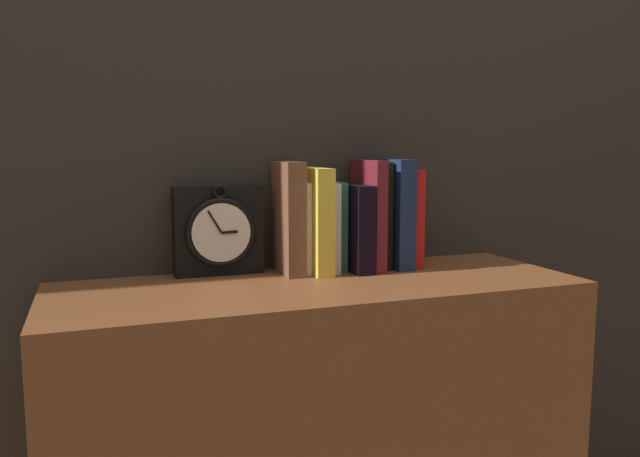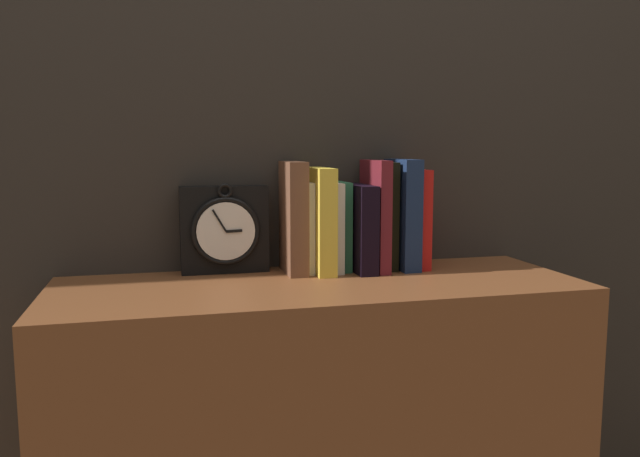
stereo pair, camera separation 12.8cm
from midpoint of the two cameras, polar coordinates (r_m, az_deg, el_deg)
name	(u,v)px [view 1 (the left image)]	position (r m, az deg, el deg)	size (l,w,h in m)	color
wall_back	(287,54)	(1.50, -5.54, 15.66)	(6.00, 0.05, 2.60)	#2D2823
clock	(219,231)	(1.40, -11.86, -0.22)	(0.19, 0.06, 0.20)	black
book_slot0_brown	(289,218)	(1.39, -5.53, 0.96)	(0.04, 0.13, 0.25)	brown
book_slot1_white	(300,227)	(1.41, -4.50, 0.11)	(0.01, 0.12, 0.20)	white
book_slot2_yellow	(315,220)	(1.40, -3.08, 0.74)	(0.04, 0.15, 0.24)	yellow
book_slot3_white	(327,226)	(1.42, -1.90, 0.17)	(0.02, 0.12, 0.20)	white
book_slot4_green	(336,226)	(1.43, -1.13, 0.25)	(0.02, 0.11, 0.20)	#276745
book_slot5_black	(353,227)	(1.42, 0.48, 0.09)	(0.04, 0.16, 0.20)	black
book_slot6_maroon	(368,215)	(1.44, 1.87, 1.26)	(0.03, 0.15, 0.25)	maroon
book_slot7_black	(377,215)	(1.46, 2.74, 1.26)	(0.02, 0.12, 0.25)	black
book_slot8_navy	(394,213)	(1.47, 4.30, 1.40)	(0.04, 0.15, 0.25)	#17284A
book_slot9_red	(406,217)	(1.49, 5.44, 1.02)	(0.03, 0.13, 0.23)	red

